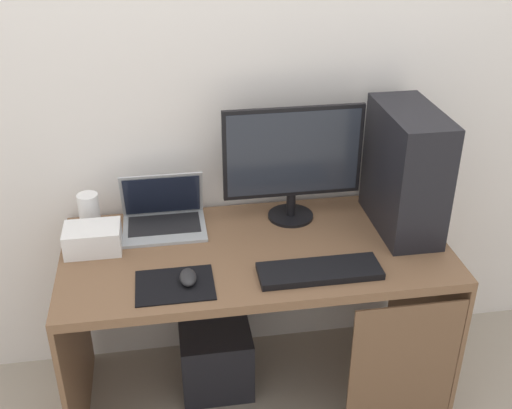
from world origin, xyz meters
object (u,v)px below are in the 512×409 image
object	(u,v)px
pc_tower	(406,170)
laptop	(164,217)
speaker	(89,211)
projector	(93,239)
monitor	(293,160)
subwoofer	(216,356)
mouse_left	(188,277)
keyboard	(320,271)

from	to	relation	value
pc_tower	laptop	size ratio (longest dim) A/B	1.50
pc_tower	speaker	size ratio (longest dim) A/B	3.28
projector	monitor	bearing A→B (deg)	8.42
subwoofer	mouse_left	bearing A→B (deg)	-110.33
mouse_left	subwoofer	world-z (taller)	mouse_left
laptop	projector	size ratio (longest dim) A/B	1.56
monitor	subwoofer	bearing A→B (deg)	-163.72
speaker	projector	world-z (taller)	speaker
subwoofer	projector	bearing A→B (deg)	-177.86
mouse_left	projector	bearing A→B (deg)	141.41
projector	subwoofer	distance (m)	0.76
pc_tower	laptop	xyz separation A→B (m)	(-0.90, 0.14, -0.19)
monitor	subwoofer	xyz separation A→B (m)	(-0.33, -0.10, -0.83)
pc_tower	laptop	distance (m)	0.93
pc_tower	subwoofer	bearing A→B (deg)	178.11
laptop	mouse_left	size ratio (longest dim) A/B	3.25
laptop	speaker	xyz separation A→B (m)	(-0.28, 0.03, 0.03)
keyboard	subwoofer	world-z (taller)	keyboard
speaker	projector	size ratio (longest dim) A/B	0.72
speaker	keyboard	xyz separation A→B (m)	(0.79, -0.44, -0.06)
pc_tower	projector	distance (m)	1.17
pc_tower	laptop	bearing A→B (deg)	171.36
pc_tower	monitor	world-z (taller)	pc_tower
speaker	subwoofer	bearing A→B (deg)	-17.96
projector	keyboard	bearing A→B (deg)	-19.89
monitor	keyboard	size ratio (longest dim) A/B	1.26
monitor	subwoofer	distance (m)	0.90
laptop	speaker	size ratio (longest dim) A/B	2.18
keyboard	pc_tower	bearing A→B (deg)	35.14
pc_tower	subwoofer	size ratio (longest dim) A/B	1.62
pc_tower	projector	bearing A→B (deg)	179.59
monitor	keyboard	distance (m)	0.46
laptop	speaker	bearing A→B (deg)	173.37
projector	keyboard	world-z (taller)	projector
projector	mouse_left	distance (m)	0.41
speaker	mouse_left	xyz separation A→B (m)	(0.34, -0.42, -0.05)
speaker	keyboard	size ratio (longest dim) A/B	0.34
monitor	laptop	bearing A→B (deg)	178.08
monitor	mouse_left	distance (m)	0.61
projector	keyboard	size ratio (longest dim) A/B	0.48
projector	speaker	bearing A→B (deg)	97.13
laptop	keyboard	distance (m)	0.65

